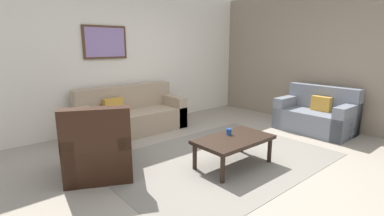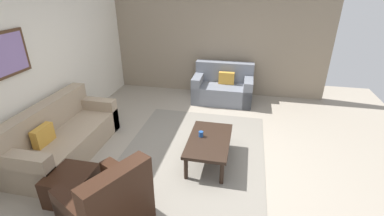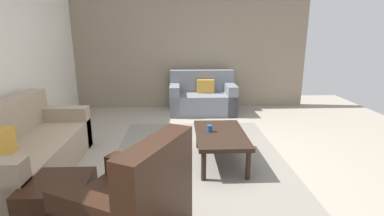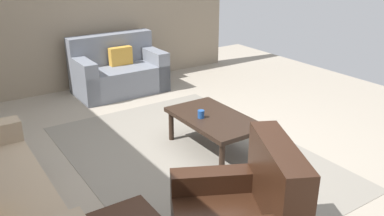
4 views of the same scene
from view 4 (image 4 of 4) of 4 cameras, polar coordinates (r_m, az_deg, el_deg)
ground_plane at (r=4.52m, az=-0.13°, el=-6.66°), size 8.00×8.00×0.00m
area_rug at (r=4.52m, az=-0.13°, el=-6.62°), size 3.27×2.34×0.01m
couch_loveseat at (r=6.55m, az=-10.46°, el=4.97°), size 0.82×1.37×0.88m
coffee_table at (r=4.49m, az=3.10°, el=-1.81°), size 1.10×0.64×0.41m
cup at (r=4.42m, az=1.27°, el=-0.87°), size 0.07×0.07×0.09m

